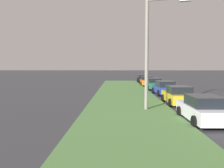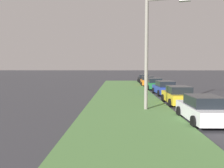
{
  "view_description": "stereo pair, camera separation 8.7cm",
  "coord_description": "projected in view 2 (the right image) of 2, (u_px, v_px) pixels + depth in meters",
  "views": [
    {
      "loc": [
        -7.45,
        8.34,
        3.07
      ],
      "look_at": [
        14.37,
        8.76,
        1.41
      ],
      "focal_mm": 38.92,
      "sensor_mm": 36.0,
      "label": 1
    },
    {
      "loc": [
        -7.45,
        8.25,
        3.07
      ],
      "look_at": [
        14.37,
        8.76,
        1.41
      ],
      "focal_mm": 38.92,
      "sensor_mm": 36.0,
      "label": 2
    }
  ],
  "objects": [
    {
      "name": "grass_median",
      "position": [
        127.0,
        107.0,
        17.6
      ],
      "size": [
        60.0,
        6.0,
        0.12
      ],
      "primitive_type": "cube",
      "color": "#517F42",
      "rests_on": "ground"
    },
    {
      "name": "parked_car_yellow",
      "position": [
        178.0,
        95.0,
        19.17
      ],
      "size": [
        4.32,
        2.05,
        1.47
      ],
      "rotation": [
        0.0,
        0.0,
        0.01
      ],
      "color": "gold",
      "rests_on": "ground"
    },
    {
      "name": "parked_car_green",
      "position": [
        154.0,
        84.0,
        31.34
      ],
      "size": [
        4.31,
        2.05,
        1.47
      ],
      "rotation": [
        0.0,
        0.0,
        -0.01
      ],
      "color": "#1E6B38",
      "rests_on": "ground"
    },
    {
      "name": "streetlight",
      "position": [
        152.0,
        46.0,
        16.06
      ],
      "size": [
        0.98,
        2.83,
        7.5
      ],
      "color": "gray",
      "rests_on": "ground"
    },
    {
      "name": "parked_car_orange",
      "position": [
        147.0,
        81.0,
        37.02
      ],
      "size": [
        4.35,
        2.11,
        1.47
      ],
      "rotation": [
        0.0,
        0.0,
        -0.03
      ],
      "color": "orange",
      "rests_on": "ground"
    },
    {
      "name": "parked_car_black",
      "position": [
        144.0,
        79.0,
        43.7
      ],
      "size": [
        4.31,
        2.04,
        1.47
      ],
      "rotation": [
        0.0,
        0.0,
        -0.01
      ],
      "color": "black",
      "rests_on": "ground"
    },
    {
      "name": "parked_car_blue",
      "position": [
        165.0,
        88.0,
        25.47
      ],
      "size": [
        4.39,
        2.2,
        1.47
      ],
      "rotation": [
        0.0,
        0.0,
        0.05
      ],
      "color": "#23389E",
      "rests_on": "ground"
    },
    {
      "name": "parked_car_white",
      "position": [
        203.0,
        109.0,
        13.09
      ],
      "size": [
        4.33,
        2.07,
        1.47
      ],
      "rotation": [
        0.0,
        0.0,
        0.02
      ],
      "color": "silver",
      "rests_on": "ground"
    }
  ]
}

